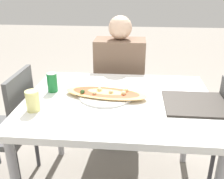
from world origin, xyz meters
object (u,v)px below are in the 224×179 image
drink_glass (33,101)px  soda_can (52,82)px  dining_table (119,110)px  person_seated (120,73)px  pizza_main (106,94)px  chair_side_left (9,124)px  chair_far_seated (120,88)px

drink_glass → soda_can: bearing=84.2°
dining_table → person_seated: (-0.04, 0.67, 0.01)m
pizza_main → drink_glass: drink_glass is taller
chair_side_left → drink_glass: size_ratio=7.39×
dining_table → chair_side_left: (-0.77, 0.06, -0.18)m
pizza_main → soda_can: size_ratio=4.34×
chair_far_seated → pizza_main: 0.80m
chair_side_left → pizza_main: 0.74m
soda_can → drink_glass: (-0.03, -0.27, -0.00)m
person_seated → soda_can: size_ratio=9.21×
chair_side_left → dining_table: bearing=-94.7°
dining_table → soda_can: (-0.44, 0.09, 0.13)m
chair_far_seated → pizza_main: chair_far_seated is taller
chair_far_seated → chair_side_left: 1.03m
person_seated → pizza_main: size_ratio=2.12×
chair_far_seated → soda_can: bearing=60.2°
chair_far_seated → pizza_main: (-0.05, -0.75, 0.27)m
pizza_main → chair_side_left: bearing=177.7°
pizza_main → soda_can: 0.36m
chair_side_left → soda_can: same height
person_seated → drink_glass: (-0.43, -0.86, 0.12)m
chair_side_left → drink_glass: (0.30, -0.25, 0.31)m
chair_far_seated → chair_side_left: size_ratio=1.00×
dining_table → person_seated: person_seated is taller
pizza_main → person_seated: bearing=85.8°
dining_table → pizza_main: 0.13m
pizza_main → drink_glass: 0.44m
chair_side_left → person_seated: person_seated is taller
chair_side_left → soda_can: size_ratio=6.92×
soda_can → pizza_main: bearing=-8.4°
dining_table → drink_glass: (-0.46, -0.18, 0.13)m
chair_side_left → drink_glass: bearing=-129.3°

